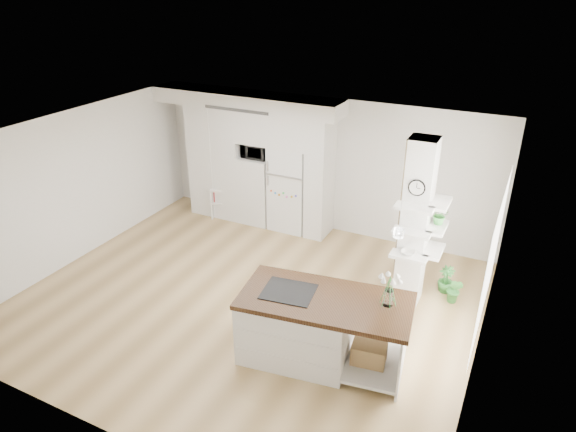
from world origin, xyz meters
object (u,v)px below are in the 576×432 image
at_px(kitchen_island, 306,325).
at_px(bookshelf, 226,204).
at_px(floor_plant_a, 455,290).
at_px(refrigerator, 291,188).

distance_m(kitchen_island, bookshelf, 4.73).
xyz_separation_m(kitchen_island, floor_plant_a, (1.61, 2.20, -0.29)).
distance_m(kitchen_island, floor_plant_a, 2.74).
xyz_separation_m(bookshelf, floor_plant_a, (4.99, -1.11, -0.06)).
xyz_separation_m(refrigerator, bookshelf, (-1.46, -0.17, -0.58)).
bearing_deg(kitchen_island, bookshelf, 127.58).
bearing_deg(kitchen_island, refrigerator, 110.80).
height_order(kitchen_island, floor_plant_a, kitchen_island).
distance_m(bookshelf, floor_plant_a, 5.11).
bearing_deg(floor_plant_a, bookshelf, 167.48).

